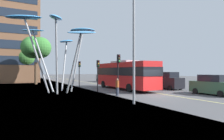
% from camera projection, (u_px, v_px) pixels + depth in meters
% --- Properties ---
extents(ground, '(120.00, 240.00, 0.10)m').
position_uv_depth(ground, '(153.00, 96.00, 18.53)').
color(ground, '#4C4C4F').
extents(red_bus, '(2.99, 11.56, 3.68)m').
position_uv_depth(red_bus, '(124.00, 74.00, 25.18)').
color(red_bus, red).
rests_on(red_bus, ground).
extents(leaf_sculpture, '(9.80, 9.87, 8.31)m').
position_uv_depth(leaf_sculpture, '(58.00, 34.00, 21.76)').
color(leaf_sculpture, '#9EA0A5').
rests_on(leaf_sculpture, ground).
extents(traffic_light_kerb_near, '(0.28, 0.42, 3.98)m').
position_uv_depth(traffic_light_kerb_near, '(118.00, 66.00, 18.78)').
color(traffic_light_kerb_near, black).
rests_on(traffic_light_kerb_near, ground).
extents(traffic_light_kerb_far, '(0.28, 0.42, 3.59)m').
position_uv_depth(traffic_light_kerb_far, '(98.00, 69.00, 21.82)').
color(traffic_light_kerb_far, black).
rests_on(traffic_light_kerb_far, ground).
extents(traffic_light_island_mid, '(0.28, 0.42, 3.75)m').
position_uv_depth(traffic_light_island_mid, '(79.00, 69.00, 27.59)').
color(traffic_light_island_mid, black).
rests_on(traffic_light_island_mid, ground).
extents(car_parked_near, '(2.09, 4.39, 2.01)m').
position_uv_depth(car_parked_near, '(213.00, 85.00, 19.34)').
color(car_parked_near, '#2D5138').
rests_on(car_parked_near, ground).
extents(car_parked_mid, '(2.00, 3.93, 2.25)m').
position_uv_depth(car_parked_mid, '(168.00, 81.00, 25.40)').
color(car_parked_mid, black).
rests_on(car_parked_mid, ground).
extents(car_parked_far, '(1.94, 4.13, 2.24)m').
position_uv_depth(car_parked_far, '(139.00, 79.00, 31.85)').
color(car_parked_far, silver).
rests_on(car_parked_far, ground).
extents(car_side_street, '(1.92, 3.85, 2.06)m').
position_uv_depth(car_side_street, '(117.00, 78.00, 38.50)').
color(car_side_street, silver).
rests_on(car_side_street, ground).
extents(car_far_side, '(1.99, 4.17, 2.17)m').
position_uv_depth(car_far_side, '(103.00, 77.00, 43.21)').
color(car_far_side, gray).
rests_on(car_far_side, ground).
extents(street_lamp, '(1.59, 0.44, 8.97)m').
position_uv_depth(street_lamp, '(137.00, 27.00, 14.21)').
color(street_lamp, gray).
rests_on(street_lamp, ground).
extents(tree_pavement_near, '(5.09, 4.92, 8.60)m').
position_uv_depth(tree_pavement_near, '(35.00, 48.00, 34.57)').
color(tree_pavement_near, brown).
rests_on(tree_pavement_near, ground).
extents(tree_pavement_far, '(4.95, 4.31, 7.85)m').
position_uv_depth(tree_pavement_far, '(23.00, 57.00, 39.47)').
color(tree_pavement_far, brown).
rests_on(tree_pavement_far, ground).
extents(pedestrian, '(0.34, 0.34, 1.67)m').
position_uv_depth(pedestrian, '(117.00, 87.00, 18.70)').
color(pedestrian, '#2D3342').
rests_on(pedestrian, ground).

